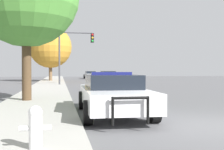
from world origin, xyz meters
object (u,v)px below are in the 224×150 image
(car_background_distant, at_px, (90,75))
(tree_sidewalk_far, at_px, (50,47))
(police_car, at_px, (113,93))
(traffic_light, at_px, (73,47))
(car_background_oncoming, at_px, (108,76))
(fire_hydrant, at_px, (35,126))

(car_background_distant, bearing_deg, tree_sidewalk_far, -122.72)
(police_car, bearing_deg, car_background_distant, -93.41)
(traffic_light, relative_size, car_background_oncoming, 1.18)
(car_background_distant, relative_size, tree_sidewalk_far, 0.64)
(police_car, bearing_deg, fire_hydrant, 64.25)
(fire_hydrant, relative_size, tree_sidewalk_far, 0.11)
(police_car, relative_size, tree_sidewalk_far, 0.75)
(fire_hydrant, relative_size, traffic_light, 0.15)
(car_background_distant, xyz_separation_m, car_background_oncoming, (1.03, -11.86, 0.03))
(police_car, xyz_separation_m, car_background_distant, (3.30, 37.68, -0.03))
(police_car, xyz_separation_m, car_background_oncoming, (4.32, 25.82, -0.01))
(traffic_light, bearing_deg, police_car, -88.53)
(traffic_light, distance_m, car_background_distant, 20.70)
(car_background_oncoming, bearing_deg, tree_sidewalk_far, -15.20)
(fire_hydrant, bearing_deg, tree_sidewalk_far, 91.34)
(police_car, distance_m, car_background_distant, 37.82)
(car_background_distant, distance_m, car_background_oncoming, 11.90)
(traffic_light, height_order, car_background_oncoming, traffic_light)
(car_background_distant, relative_size, car_background_oncoming, 1.05)
(police_car, relative_size, car_background_distant, 1.18)
(police_car, xyz_separation_m, fire_hydrant, (-2.15, -4.16, -0.20))
(traffic_light, xyz_separation_m, car_background_oncoming, (4.78, 8.28, -2.94))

